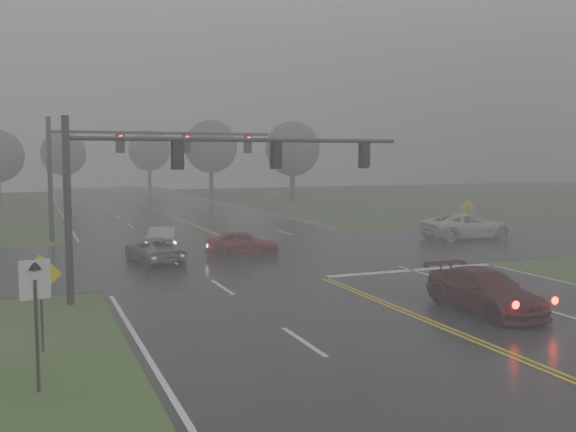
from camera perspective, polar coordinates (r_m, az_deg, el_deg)
name	(u,v)px	position (r m, az deg, el deg)	size (l,w,h in m)	color
main_road	(275,259)	(32.49, -1.19, -3.80)	(18.00, 160.00, 0.02)	black
cross_street	(261,253)	(34.34, -2.38, -3.31)	(120.00, 14.00, 0.02)	black
stop_bar	(412,271)	(29.57, 10.96, -4.81)	(8.50, 0.50, 0.01)	silver
sedan_maroon	(484,312)	(22.44, 17.06, -8.19)	(1.94, 4.78, 1.39)	#3D0B0C
sedan_red	(243,256)	(33.46, -4.03, -3.55)	(1.54, 3.83, 1.30)	maroon
sedan_silver	(164,250)	(35.90, -11.01, -3.03)	(1.40, 4.02, 1.32)	#929599
car_grey	(155,263)	(31.92, -11.77, -4.08)	(2.02, 4.38, 1.22)	slate
pickup_white	(467,239)	(41.59, 15.63, -1.99)	(2.67, 5.79, 1.61)	silver
signal_gantry_near	(184,170)	(23.88, -9.20, 4.02)	(13.06, 0.29, 6.55)	black
signal_gantry_far	(124,154)	(41.65, -14.35, 5.39)	(14.18, 0.38, 7.54)	black
sign_diamond_west	(41,286)	(18.16, -21.12, -5.84)	(1.08, 0.08, 2.59)	black
sign_arrow_white	(36,300)	(15.05, -21.52, -6.97)	(0.65, 0.16, 2.92)	black
sign_diamond_east	(467,211)	(42.60, 15.64, 0.41)	(1.01, 0.18, 2.45)	black
tree_ne_a	(211,147)	(81.12, -6.87, 6.14)	(6.59, 6.59, 9.68)	#352822
tree_n_mid	(63,154)	(87.93, -19.33, 5.25)	(5.70, 5.70, 8.38)	#352822
tree_e_near	(292,149)	(73.00, 0.40, 5.98)	(6.21, 6.21, 9.13)	#352822
tree_n_far	(149,150)	(100.30, -12.25, 5.71)	(6.27, 6.27, 9.21)	#352822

